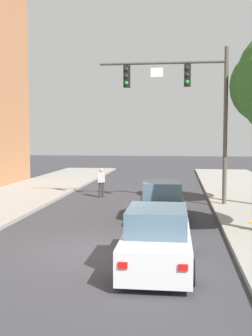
{
  "coord_description": "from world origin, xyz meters",
  "views": [
    {
      "loc": [
        2.43,
        -11.97,
        3.43
      ],
      "look_at": [
        0.06,
        6.51,
        2.0
      ],
      "focal_mm": 44.64,
      "sensor_mm": 36.0,
      "label": 1
    }
  ],
  "objects_px": {
    "car_following_white": "(157,240)",
    "pedestrian_crossing_road": "(101,181)",
    "traffic_signal_mast": "(189,97)",
    "car_lead_black": "(162,203)"
  },
  "relations": [
    {
      "from": "car_lead_black",
      "to": "traffic_signal_mast",
      "type": "bearing_deg",
      "value": 72.55
    },
    {
      "from": "traffic_signal_mast",
      "to": "pedestrian_crossing_road",
      "type": "height_order",
      "value": "traffic_signal_mast"
    },
    {
      "from": "car_lead_black",
      "to": "car_following_white",
      "type": "bearing_deg",
      "value": -88.82
    },
    {
      "from": "car_lead_black",
      "to": "pedestrian_crossing_road",
      "type": "height_order",
      "value": "pedestrian_crossing_road"
    },
    {
      "from": "car_lead_black",
      "to": "car_following_white",
      "type": "xyz_separation_m",
      "value": [
        0.13,
        -6.19,
        0.0
      ]
    },
    {
      "from": "car_following_white",
      "to": "pedestrian_crossing_road",
      "type": "distance_m",
      "value": 12.63
    },
    {
      "from": "traffic_signal_mast",
      "to": "car_lead_black",
      "type": "distance_m",
      "value": 5.94
    },
    {
      "from": "traffic_signal_mast",
      "to": "car_lead_black",
      "type": "xyz_separation_m",
      "value": [
        -1.13,
        -3.58,
        -4.6
      ]
    },
    {
      "from": "traffic_signal_mast",
      "to": "car_following_white",
      "type": "xyz_separation_m",
      "value": [
        -1.0,
        -9.77,
        -4.6
      ]
    },
    {
      "from": "traffic_signal_mast",
      "to": "pedestrian_crossing_road",
      "type": "relative_size",
      "value": 4.57
    }
  ]
}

